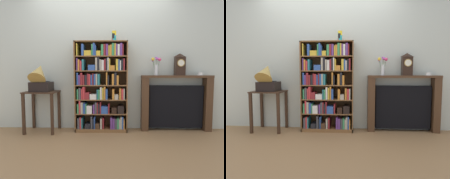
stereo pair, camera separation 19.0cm
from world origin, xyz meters
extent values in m
cube|color=#997047|center=(0.00, 0.00, -0.01)|extent=(8.09, 6.40, 0.02)
cube|color=beige|center=(0.14, 0.30, 1.30)|extent=(5.09, 0.08, 2.60)
cube|color=brown|center=(-0.45, 0.11, 0.79)|extent=(0.02, 0.31, 1.57)
cube|color=brown|center=(0.45, 0.11, 0.79)|extent=(0.02, 0.31, 1.57)
cube|color=brown|center=(0.00, 0.26, 0.79)|extent=(0.91, 0.01, 1.57)
cube|color=brown|center=(0.00, 0.11, 1.56)|extent=(0.91, 0.31, 0.02)
cube|color=brown|center=(0.00, 0.11, 0.03)|extent=(0.91, 0.31, 0.06)
cube|color=#424247|center=(-0.39, 0.07, 0.15)|extent=(0.04, 0.21, 0.19)
cube|color=#C63338|center=(-0.36, 0.07, 0.16)|extent=(0.03, 0.20, 0.20)
cube|color=teal|center=(-0.33, 0.09, 0.16)|extent=(0.02, 0.24, 0.19)
cube|color=black|center=(-0.24, 0.07, 0.10)|extent=(0.09, 0.21, 0.09)
cube|color=#424247|center=(-0.17, 0.07, 0.17)|extent=(0.03, 0.20, 0.22)
cube|color=black|center=(-0.14, 0.08, 0.15)|extent=(0.02, 0.22, 0.17)
cube|color=#2D519E|center=(-0.12, 0.07, 0.16)|extent=(0.02, 0.21, 0.21)
cube|color=#472D1C|center=(-0.07, 0.06, 0.11)|extent=(0.07, 0.18, 0.09)
cube|color=#B2A893|center=(0.00, 0.09, 0.15)|extent=(0.03, 0.25, 0.18)
cube|color=maroon|center=(0.04, 0.10, 0.15)|extent=(0.02, 0.26, 0.19)
cube|color=#663884|center=(0.18, 0.09, 0.16)|extent=(0.03, 0.25, 0.20)
cube|color=#663884|center=(0.22, 0.07, 0.15)|extent=(0.04, 0.21, 0.18)
cube|color=#424247|center=(0.26, 0.09, 0.15)|extent=(0.03, 0.25, 0.17)
cube|color=#388E56|center=(0.29, 0.07, 0.15)|extent=(0.03, 0.21, 0.18)
cube|color=#B2A893|center=(0.32, 0.10, 0.15)|extent=(0.02, 0.26, 0.17)
cube|color=#B2A893|center=(0.35, 0.08, 0.16)|extent=(0.02, 0.21, 0.21)
cube|color=#2D519E|center=(0.38, 0.09, 0.17)|extent=(0.02, 0.24, 0.21)
cube|color=orange|center=(0.40, 0.09, 0.15)|extent=(0.02, 0.25, 0.17)
cube|color=brown|center=(0.00, 0.11, 0.32)|extent=(0.88, 0.29, 0.02)
cube|color=#388E56|center=(-0.40, 0.09, 0.41)|extent=(0.03, 0.24, 0.17)
cube|color=#C63338|center=(-0.37, 0.09, 0.44)|extent=(0.03, 0.25, 0.22)
cube|color=#B2A893|center=(-0.33, 0.10, 0.43)|extent=(0.04, 0.26, 0.20)
cube|color=#2D519E|center=(-0.29, 0.10, 0.42)|extent=(0.04, 0.25, 0.18)
cube|color=#388E56|center=(-0.26, 0.08, 0.41)|extent=(0.02, 0.23, 0.17)
cube|color=white|center=(-0.20, 0.06, 0.40)|extent=(0.09, 0.18, 0.14)
cube|color=#663884|center=(-0.12, 0.08, 0.41)|extent=(0.03, 0.23, 0.16)
cube|color=#424247|center=(-0.09, 0.07, 0.43)|extent=(0.03, 0.21, 0.20)
cube|color=maroon|center=(-0.06, 0.10, 0.43)|extent=(0.02, 0.25, 0.20)
cube|color=black|center=(-0.04, 0.09, 0.41)|extent=(0.03, 0.24, 0.17)
cube|color=maroon|center=(-0.01, 0.07, 0.43)|extent=(0.02, 0.21, 0.20)
cube|color=#2D519E|center=(0.06, 0.07, 0.39)|extent=(0.11, 0.20, 0.13)
cube|color=maroon|center=(0.13, 0.08, 0.41)|extent=(0.02, 0.23, 0.17)
cube|color=black|center=(0.23, 0.06, 0.38)|extent=(0.09, 0.18, 0.11)
cube|color=black|center=(0.34, 0.09, 0.39)|extent=(0.11, 0.24, 0.13)
cube|color=brown|center=(0.00, 0.11, 0.57)|extent=(0.88, 0.29, 0.02)
cube|color=#388E56|center=(-0.40, 0.09, 0.66)|extent=(0.02, 0.25, 0.17)
cube|color=#424247|center=(-0.36, 0.08, 0.68)|extent=(0.04, 0.22, 0.20)
cube|color=#C63338|center=(-0.33, 0.10, 0.67)|extent=(0.02, 0.26, 0.19)
cube|color=#C63338|center=(-0.30, 0.07, 0.69)|extent=(0.03, 0.21, 0.22)
cube|color=maroon|center=(-0.24, 0.07, 0.64)|extent=(0.07, 0.21, 0.12)
cube|color=white|center=(-0.14, 0.08, 0.62)|extent=(0.11, 0.23, 0.09)
cube|color=teal|center=(-0.06, 0.09, 0.66)|extent=(0.02, 0.25, 0.17)
cube|color=#388E56|center=(-0.03, 0.10, 0.66)|extent=(0.03, 0.26, 0.17)
cube|color=white|center=(0.00, 0.08, 0.68)|extent=(0.03, 0.23, 0.21)
cube|color=gold|center=(0.03, 0.08, 0.68)|extent=(0.02, 0.23, 0.20)
cube|color=orange|center=(0.07, 0.07, 0.69)|extent=(0.02, 0.21, 0.22)
cube|color=#2D519E|center=(0.10, 0.08, 0.67)|extent=(0.03, 0.23, 0.18)
cube|color=orange|center=(0.21, 0.08, 0.67)|extent=(0.04, 0.23, 0.18)
cube|color=#B2A893|center=(0.27, 0.06, 0.62)|extent=(0.07, 0.18, 0.09)
cube|color=orange|center=(0.33, 0.08, 0.67)|extent=(0.03, 0.23, 0.19)
cube|color=#C63338|center=(0.37, 0.09, 0.67)|extent=(0.03, 0.25, 0.18)
cube|color=#B2A893|center=(0.40, 0.07, 0.67)|extent=(0.02, 0.21, 0.18)
cube|color=brown|center=(0.00, 0.11, 0.82)|extent=(0.88, 0.29, 0.02)
cube|color=#2D519E|center=(-0.40, 0.09, 0.93)|extent=(0.02, 0.25, 0.21)
cube|color=#663884|center=(-0.37, 0.09, 0.91)|extent=(0.03, 0.23, 0.17)
cube|color=maroon|center=(-0.33, 0.08, 0.93)|extent=(0.03, 0.23, 0.21)
cube|color=maroon|center=(-0.30, 0.10, 0.91)|extent=(0.03, 0.26, 0.17)
cube|color=black|center=(-0.26, 0.09, 0.91)|extent=(0.04, 0.25, 0.17)
cube|color=maroon|center=(-0.23, 0.07, 0.92)|extent=(0.02, 0.21, 0.20)
cube|color=#C63338|center=(-0.20, 0.08, 0.92)|extent=(0.03, 0.23, 0.19)
cube|color=#2D519E|center=(-0.16, 0.09, 0.91)|extent=(0.02, 0.25, 0.17)
cube|color=maroon|center=(-0.14, 0.07, 0.93)|extent=(0.02, 0.21, 0.20)
cube|color=#2D519E|center=(-0.11, 0.09, 0.92)|extent=(0.03, 0.23, 0.19)
cube|color=#B2A893|center=(-0.07, 0.07, 0.92)|extent=(0.03, 0.20, 0.19)
cube|color=teal|center=(-0.04, 0.08, 0.92)|extent=(0.03, 0.23, 0.19)
cube|color=orange|center=(0.10, 0.10, 0.93)|extent=(0.02, 0.26, 0.21)
cube|color=black|center=(0.13, 0.10, 0.91)|extent=(0.02, 0.26, 0.16)
cube|color=orange|center=(0.21, 0.09, 0.92)|extent=(0.04, 0.24, 0.19)
cube|color=black|center=(0.25, 0.09, 0.93)|extent=(0.04, 0.25, 0.21)
cube|color=orange|center=(0.29, 0.10, 0.91)|extent=(0.03, 0.26, 0.17)
cube|color=brown|center=(0.00, 0.11, 1.07)|extent=(0.88, 0.29, 0.02)
cube|color=#663884|center=(-0.40, 0.07, 1.18)|extent=(0.02, 0.21, 0.20)
cube|color=orange|center=(-0.38, 0.08, 1.17)|extent=(0.03, 0.23, 0.18)
cube|color=#C63338|center=(-0.34, 0.10, 1.16)|extent=(0.03, 0.26, 0.16)
cube|color=teal|center=(-0.31, 0.09, 1.17)|extent=(0.03, 0.25, 0.19)
cube|color=#2D519E|center=(-0.16, 0.06, 1.12)|extent=(0.12, 0.19, 0.09)
cube|color=#B2A893|center=(-0.08, 0.10, 1.18)|extent=(0.03, 0.26, 0.21)
cube|color=black|center=(-0.04, 0.09, 1.18)|extent=(0.03, 0.25, 0.22)
cube|color=#B2A893|center=(-0.01, 0.09, 1.17)|extent=(0.03, 0.25, 0.18)
cube|color=white|center=(0.03, 0.09, 1.16)|extent=(0.04, 0.24, 0.17)
cube|color=maroon|center=(0.07, 0.09, 1.17)|extent=(0.03, 0.23, 0.19)
cube|color=black|center=(0.10, 0.08, 1.18)|extent=(0.02, 0.22, 0.21)
cube|color=white|center=(0.12, 0.07, 1.18)|extent=(0.02, 0.21, 0.22)
cube|color=gold|center=(0.15, 0.08, 1.17)|extent=(0.02, 0.21, 0.20)
cube|color=orange|center=(0.20, 0.07, 1.12)|extent=(0.07, 0.21, 0.09)
cube|color=gold|center=(0.27, 0.10, 1.17)|extent=(0.04, 0.26, 0.19)
cube|color=#2D519E|center=(0.31, 0.08, 1.17)|extent=(0.02, 0.22, 0.19)
cube|color=white|center=(0.33, 0.08, 1.16)|extent=(0.02, 0.21, 0.17)
cube|color=black|center=(0.36, 0.08, 1.17)|extent=(0.03, 0.22, 0.19)
cube|color=maroon|center=(0.39, 0.09, 1.17)|extent=(0.02, 0.24, 0.20)
cube|color=brown|center=(0.00, 0.11, 1.32)|extent=(0.88, 0.29, 0.02)
cube|color=gold|center=(-0.40, 0.10, 1.43)|extent=(0.02, 0.26, 0.20)
cube|color=#2D519E|center=(-0.31, 0.07, 1.42)|extent=(0.04, 0.20, 0.20)
cube|color=gold|center=(-0.22, 0.06, 1.37)|extent=(0.12, 0.18, 0.09)
cube|color=#388E56|center=(-0.15, 0.09, 1.42)|extent=(0.02, 0.24, 0.19)
cube|color=#2D519E|center=(-0.12, 0.08, 1.43)|extent=(0.03, 0.22, 0.21)
cube|color=#2D519E|center=(-0.09, 0.08, 1.41)|extent=(0.02, 0.21, 0.18)
cube|color=gold|center=(-0.04, 0.09, 1.37)|extent=(0.07, 0.24, 0.08)
cube|color=#388E56|center=(0.03, 0.09, 1.42)|extent=(0.04, 0.24, 0.18)
cube|color=maroon|center=(0.07, 0.08, 1.42)|extent=(0.03, 0.23, 0.19)
cube|color=#663884|center=(0.11, 0.09, 1.42)|extent=(0.03, 0.24, 0.19)
cube|color=gold|center=(0.14, 0.10, 1.41)|extent=(0.02, 0.26, 0.17)
cube|color=orange|center=(0.17, 0.08, 1.41)|extent=(0.03, 0.23, 0.18)
cube|color=#388E56|center=(0.21, 0.09, 1.43)|extent=(0.04, 0.25, 0.21)
cube|color=gold|center=(0.24, 0.09, 1.43)|extent=(0.02, 0.25, 0.20)
cube|color=#663884|center=(0.27, 0.08, 1.42)|extent=(0.02, 0.22, 0.20)
cube|color=white|center=(0.30, 0.10, 1.42)|extent=(0.04, 0.26, 0.19)
cube|color=#663884|center=(0.34, 0.10, 1.43)|extent=(0.04, 0.25, 0.21)
cube|color=maroon|center=(0.37, 0.08, 1.42)|extent=(0.02, 0.22, 0.19)
cylinder|color=red|center=(0.22, 0.10, 1.62)|extent=(0.07, 0.07, 0.09)
cylinder|color=#28B2B7|center=(0.22, 0.10, 1.63)|extent=(0.07, 0.07, 0.09)
cylinder|color=red|center=(0.22, 0.10, 1.65)|extent=(0.07, 0.07, 0.09)
cylinder|color=black|center=(0.22, 0.10, 1.66)|extent=(0.07, 0.07, 0.09)
cylinder|color=green|center=(0.22, 0.10, 1.68)|extent=(0.07, 0.07, 0.09)
cylinder|color=yellow|center=(0.22, 0.10, 1.69)|extent=(0.07, 0.07, 0.09)
cylinder|color=yellow|center=(0.22, 0.10, 1.71)|extent=(0.07, 0.07, 0.09)
cube|color=#382316|center=(-1.04, 0.03, 0.70)|extent=(0.54, 0.47, 0.02)
cube|color=#382316|center=(-1.28, -0.17, 0.35)|extent=(0.04, 0.04, 0.69)
cube|color=#382316|center=(-0.80, -0.17, 0.35)|extent=(0.04, 0.04, 0.69)
cube|color=#382316|center=(-1.28, 0.23, 0.35)|extent=(0.04, 0.04, 0.69)
cube|color=#382316|center=(-0.80, 0.23, 0.35)|extent=(0.04, 0.04, 0.69)
cube|color=black|center=(-1.04, 0.03, 0.79)|extent=(0.33, 0.32, 0.16)
cylinder|color=black|center=(-1.04, 0.03, 0.88)|extent=(0.27, 0.27, 0.01)
cylinder|color=#B79347|center=(-1.04, -0.02, 0.91)|extent=(0.03, 0.03, 0.06)
cone|color=#B79347|center=(-1.04, -0.07, 1.05)|extent=(0.29, 0.42, 0.42)
cube|color=#472D1C|center=(1.33, 0.16, 0.97)|extent=(1.23, 0.21, 0.04)
cube|color=#472D1C|center=(0.77, 0.16, 0.47)|extent=(0.12, 0.19, 0.95)
cube|color=#472D1C|center=(1.88, 0.16, 0.47)|extent=(0.12, 0.19, 0.95)
cube|color=black|center=(1.33, 0.19, 0.43)|extent=(0.95, 0.11, 0.76)
cube|color=black|center=(1.38, 0.16, 1.15)|extent=(0.17, 0.14, 0.32)
pyramid|color=black|center=(1.38, 0.16, 1.34)|extent=(0.17, 0.14, 0.07)
cylinder|color=silver|center=(1.38, 0.09, 1.20)|extent=(0.12, 0.01, 0.12)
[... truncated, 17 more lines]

